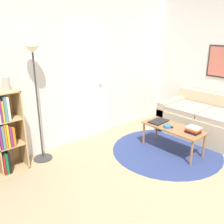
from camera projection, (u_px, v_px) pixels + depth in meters
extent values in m
plane|color=tan|center=(203.00, 207.00, 2.85)|extent=(14.00, 14.00, 0.00)
cube|color=silver|center=(75.00, 68.00, 4.21)|extent=(7.62, 0.05, 2.60)
cube|color=white|center=(87.00, 84.00, 4.40)|extent=(0.82, 0.02, 2.00)
sphere|color=tan|center=(100.00, 84.00, 4.58)|extent=(0.04, 0.04, 0.04)
cube|color=silver|center=(214.00, 63.00, 4.78)|extent=(0.05, 5.48, 2.60)
cylinder|color=navy|center=(166.00, 150.00, 4.17)|extent=(1.79, 1.79, 0.01)
cube|color=tan|center=(20.00, 128.00, 3.58)|extent=(0.02, 0.34, 1.16)
cube|color=#B21E23|center=(2.00, 163.00, 3.47)|extent=(0.02, 0.23, 0.29)
cube|color=#196B38|center=(5.00, 162.00, 3.47)|extent=(0.03, 0.19, 0.30)
cube|color=black|center=(6.00, 160.00, 3.52)|extent=(0.03, 0.27, 0.31)
cube|color=teal|center=(0.00, 135.00, 3.37)|extent=(0.03, 0.26, 0.33)
cube|color=orange|center=(3.00, 134.00, 3.39)|extent=(0.02, 0.25, 0.34)
cube|color=gold|center=(6.00, 135.00, 3.39)|extent=(0.03, 0.20, 0.33)
cube|color=#7F287A|center=(8.00, 135.00, 3.44)|extent=(0.03, 0.24, 0.29)
cube|color=orange|center=(12.00, 135.00, 3.45)|extent=(0.03, 0.20, 0.27)
cube|color=gold|center=(1.00, 110.00, 3.28)|extent=(0.02, 0.22, 0.28)
cube|color=teal|center=(2.00, 108.00, 3.30)|extent=(0.03, 0.27, 0.33)
cube|color=silver|center=(5.00, 107.00, 3.33)|extent=(0.03, 0.26, 0.33)
cylinder|color=#333333|center=(43.00, 158.00, 3.91)|extent=(0.29, 0.29, 0.01)
cylinder|color=#333333|center=(38.00, 106.00, 3.64)|extent=(0.02, 0.02, 1.62)
cone|color=white|center=(32.00, 49.00, 3.38)|extent=(0.24, 0.24, 0.10)
cube|color=#CCB793|center=(205.00, 125.00, 4.66)|extent=(0.90, 1.62, 0.44)
cube|color=#CCB793|center=(216.00, 113.00, 4.84)|extent=(0.16, 1.62, 0.76)
cube|color=#CCB793|center=(173.00, 112.00, 5.15)|extent=(0.90, 0.16, 0.58)
cube|color=#BFAC97|center=(222.00, 117.00, 4.29)|extent=(0.70, 0.63, 0.10)
cube|color=#BFAC97|center=(189.00, 109.00, 4.75)|extent=(0.70, 0.63, 0.10)
cube|color=#996B42|center=(173.00, 127.00, 4.04)|extent=(0.43, 1.01, 0.02)
cylinder|color=#996B42|center=(192.00, 153.00, 3.66)|extent=(0.04, 0.04, 0.41)
cylinder|color=#996B42|center=(144.00, 134.00, 4.32)|extent=(0.04, 0.04, 0.41)
cylinder|color=#996B42|center=(204.00, 146.00, 3.88)|extent=(0.04, 0.04, 0.41)
cylinder|color=#996B42|center=(157.00, 129.00, 4.55)|extent=(0.04, 0.04, 0.41)
cube|color=black|center=(158.00, 121.00, 4.24)|extent=(0.34, 0.24, 0.02)
cylinder|color=teal|center=(167.00, 126.00, 4.00)|extent=(0.13, 0.13, 0.04)
cube|color=black|center=(193.00, 132.00, 3.80)|extent=(0.16, 0.20, 0.03)
cube|color=#B21E23|center=(193.00, 130.00, 3.80)|extent=(0.16, 0.20, 0.03)
cube|color=orange|center=(194.00, 129.00, 3.79)|extent=(0.16, 0.20, 0.02)
cube|color=silver|center=(194.00, 128.00, 3.78)|extent=(0.16, 0.20, 0.02)
cube|color=black|center=(169.00, 126.00, 4.05)|extent=(0.11, 0.18, 0.02)
cylinder|color=#B7B2A8|center=(6.00, 84.00, 3.29)|extent=(0.10, 0.10, 0.17)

